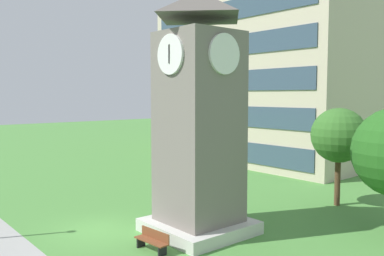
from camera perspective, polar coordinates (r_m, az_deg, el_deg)
The scene contains 6 objects.
ground_plane at distance 21.47m, azimuth -13.07°, elevation -13.68°, with size 160.00×160.00×0.00m, color #4C893D.
kerb_strip at distance 20.12m, azimuth -23.43°, elevation -15.20°, with size 120.00×1.60×0.01m, color #9E9E99.
office_building at distance 42.88m, azimuth 9.83°, elevation 6.27°, with size 21.60×11.19×16.00m.
clock_tower at distance 19.64m, azimuth 0.98°, elevation 0.22°, with size 4.45×4.45×11.53m.
park_bench at distance 18.34m, azimuth -5.51°, elevation -15.28°, with size 1.84×0.64×0.88m.
tree_by_building at distance 26.18m, azimuth 19.73°, elevation -1.01°, with size 3.30×3.30×5.94m.
Camera 1 is at (18.25, -9.12, 6.68)m, focal length 38.36 mm.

